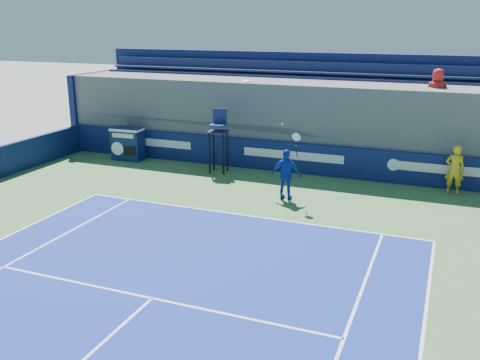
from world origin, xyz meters
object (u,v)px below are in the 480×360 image
at_px(match_clock, 128,143).
at_px(umpire_chair, 218,134).
at_px(ball_person, 455,170).
at_px(tennis_player, 286,175).

bearing_deg(match_clock, umpire_chair, -4.44).
bearing_deg(match_clock, ball_person, 0.25).
bearing_deg(tennis_player, umpire_chair, 146.70).
height_order(ball_person, umpire_chair, umpire_chair).
distance_m(ball_person, umpire_chair, 8.62).
bearing_deg(ball_person, tennis_player, 30.90).
height_order(ball_person, match_clock, ball_person).
distance_m(match_clock, umpire_chair, 4.46).
bearing_deg(umpire_chair, ball_person, 2.64).
bearing_deg(tennis_player, match_clock, 161.61).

